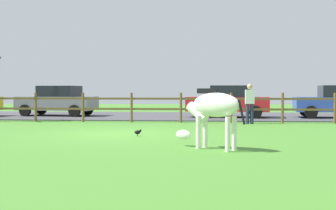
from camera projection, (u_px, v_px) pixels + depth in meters
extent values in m
plane|color=#47842D|center=(116.00, 134.00, 13.55)|extent=(60.00, 60.00, 0.00)
cube|color=#47474C|center=(152.00, 116.00, 22.81)|extent=(28.00, 7.40, 0.05)
cylinder|color=brown|center=(36.00, 107.00, 18.90)|extent=(0.11, 0.11, 1.27)
cylinder|color=brown|center=(83.00, 107.00, 18.72)|extent=(0.11, 0.11, 1.27)
cylinder|color=brown|center=(131.00, 107.00, 18.54)|extent=(0.11, 0.11, 1.27)
cylinder|color=brown|center=(181.00, 108.00, 18.36)|extent=(0.11, 0.11, 1.27)
cylinder|color=brown|center=(231.00, 108.00, 18.17)|extent=(0.11, 0.11, 1.27)
cylinder|color=brown|center=(283.00, 108.00, 17.99)|extent=(0.11, 0.11, 1.27)
cylinder|color=brown|center=(335.00, 108.00, 17.81)|extent=(0.11, 0.11, 1.27)
cube|color=brown|center=(131.00, 109.00, 18.54)|extent=(21.25, 0.06, 0.09)
cube|color=brown|center=(131.00, 99.00, 18.52)|extent=(21.25, 0.06, 0.09)
ellipsoid|color=white|center=(216.00, 105.00, 9.90)|extent=(1.29, 1.10, 0.56)
cylinder|color=white|center=(198.00, 132.00, 10.07)|extent=(0.11, 0.11, 0.78)
cylinder|color=white|center=(205.00, 131.00, 10.28)|extent=(0.11, 0.11, 0.78)
cylinder|color=white|center=(228.00, 134.00, 9.56)|extent=(0.11, 0.11, 0.78)
cylinder|color=white|center=(234.00, 133.00, 9.77)|extent=(0.11, 0.11, 0.78)
cylinder|color=white|center=(197.00, 112.00, 10.24)|extent=(0.62, 0.53, 0.51)
ellipsoid|color=white|center=(183.00, 135.00, 10.53)|extent=(0.48, 0.42, 0.24)
cube|color=black|center=(207.00, 91.00, 10.05)|extent=(0.48, 0.35, 0.12)
cylinder|color=black|center=(242.00, 112.00, 9.47)|extent=(0.18, 0.15, 0.54)
cylinder|color=black|center=(138.00, 135.00, 12.87)|extent=(0.01, 0.01, 0.06)
cylinder|color=black|center=(137.00, 135.00, 12.83)|extent=(0.01, 0.01, 0.06)
ellipsoid|color=black|center=(137.00, 132.00, 12.84)|extent=(0.18, 0.10, 0.12)
sphere|color=black|center=(140.00, 131.00, 12.83)|extent=(0.07, 0.07, 0.07)
cube|color=slate|center=(57.00, 103.00, 22.58)|extent=(4.17, 2.15, 0.70)
cube|color=black|center=(60.00, 91.00, 22.53)|extent=(2.07, 1.77, 0.56)
cylinder|color=black|center=(25.00, 110.00, 22.03)|extent=(0.62, 0.25, 0.60)
cylinder|color=black|center=(41.00, 109.00, 23.69)|extent=(0.62, 0.25, 0.60)
cylinder|color=black|center=(75.00, 111.00, 21.49)|extent=(0.62, 0.25, 0.60)
cylinder|color=black|center=(88.00, 109.00, 23.15)|extent=(0.62, 0.25, 0.60)
cube|color=red|center=(228.00, 104.00, 21.31)|extent=(4.17, 2.16, 0.70)
cube|color=black|center=(231.00, 91.00, 21.25)|extent=(2.07, 1.78, 0.56)
cylinder|color=black|center=(198.00, 112.00, 20.76)|extent=(0.62, 0.25, 0.60)
cylinder|color=black|center=(203.00, 110.00, 22.42)|extent=(0.62, 0.25, 0.60)
cylinder|color=black|center=(256.00, 112.00, 20.21)|extent=(0.62, 0.25, 0.60)
cylinder|color=black|center=(256.00, 111.00, 21.88)|extent=(0.62, 0.25, 0.60)
cylinder|color=black|center=(311.00, 112.00, 20.13)|extent=(0.61, 0.23, 0.60)
cylinder|color=black|center=(305.00, 111.00, 21.81)|extent=(0.61, 0.23, 0.60)
cylinder|color=#232847|center=(247.00, 114.00, 17.62)|extent=(0.14, 0.14, 0.82)
cylinder|color=#232847|center=(252.00, 114.00, 17.61)|extent=(0.14, 0.14, 0.82)
cube|color=silver|center=(250.00, 97.00, 17.59)|extent=(0.37, 0.23, 0.58)
sphere|color=tan|center=(250.00, 86.00, 17.58)|extent=(0.22, 0.22, 0.22)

